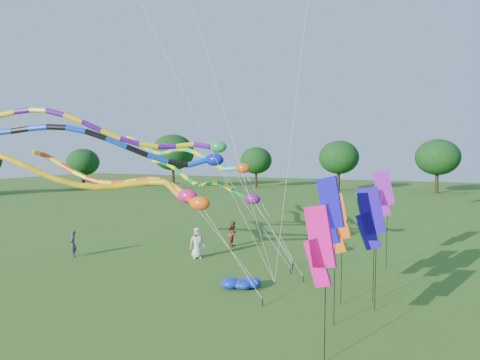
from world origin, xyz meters
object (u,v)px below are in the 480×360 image
at_px(tube_kite_orange, 98,179).
at_px(person_b, 73,244).
at_px(blue_nylon_heap, 239,281).
at_px(person_a, 197,243).
at_px(tube_kite_red, 131,183).
at_px(person_c, 233,234).

height_order(tube_kite_orange, person_b, tube_kite_orange).
bearing_deg(blue_nylon_heap, person_a, 139.63).
bearing_deg(person_b, tube_kite_red, 38.44).
relative_size(tube_kite_red, person_a, 8.19).
bearing_deg(tube_kite_orange, tube_kite_red, 46.40).
distance_m(blue_nylon_heap, person_b, 11.13).
xyz_separation_m(blue_nylon_heap, person_c, (-3.45, 7.01, 0.60)).
bearing_deg(blue_nylon_heap, person_b, 175.27).
bearing_deg(person_a, tube_kite_orange, -149.32).
bearing_deg(person_b, person_c, 91.44).
bearing_deg(person_c, tube_kite_orange, 161.15).
xyz_separation_m(tube_kite_red, tube_kite_orange, (-0.85, -1.40, 0.24)).
bearing_deg(tube_kite_orange, person_c, 58.81).
relative_size(blue_nylon_heap, person_a, 0.92).
distance_m(tube_kite_orange, blue_nylon_heap, 8.21).
height_order(tube_kite_red, person_c, tube_kite_red).
relative_size(tube_kite_orange, person_a, 8.24).
xyz_separation_m(tube_kite_orange, person_c, (3.05, 8.89, -4.05)).
distance_m(blue_nylon_heap, person_a, 5.57).
bearing_deg(tube_kite_red, blue_nylon_heap, 14.79).
relative_size(person_b, person_c, 0.94).
xyz_separation_m(tube_kite_orange, person_b, (-4.58, 2.79, -4.10)).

